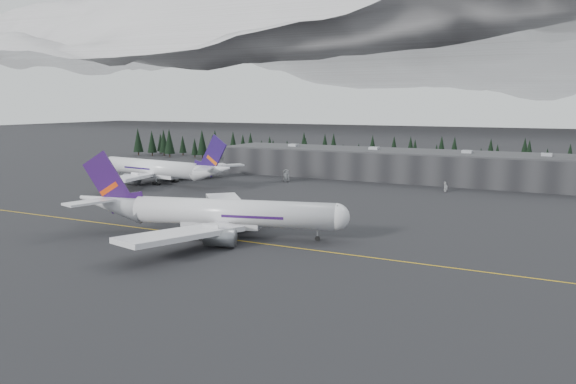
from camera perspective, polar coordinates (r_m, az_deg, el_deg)
The scene contains 9 objects.
ground at distance 137.68m, azimuth -3.77°, elevation -4.87°, with size 1400.00×1400.00×0.00m, color black.
taxiline at distance 136.01m, azimuth -4.20°, elevation -5.05°, with size 400.00×0.40×0.02m, color gold.
terminal at distance 250.90m, azimuth 10.88°, elevation 2.76°, with size 160.00×30.00×12.60m.
treeline at distance 286.38m, azimuth 12.94°, elevation 3.69°, with size 360.00×20.00×15.00m, color black.
mountain_ridge at distance 1117.55m, azimuth 23.44°, elevation 6.61°, with size 4400.00×900.00×420.00m, color white, non-canonical shape.
jet_main at distance 141.95m, azimuth -7.93°, elevation -2.07°, with size 69.92×63.62×20.98m.
jet_parked at distance 238.11m, azimuth -12.62°, elevation 2.29°, with size 71.90×65.99×21.20m.
gse_vehicle_a at distance 238.08m, azimuth -0.16°, elevation 1.23°, with size 2.37×5.15×1.43m, color silver.
gse_vehicle_b at distance 218.59m, azimuth 15.72°, elevation 0.18°, with size 1.59×3.95×1.35m, color silver.
Camera 1 is at (68.13, -114.98, 33.06)m, focal length 35.00 mm.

